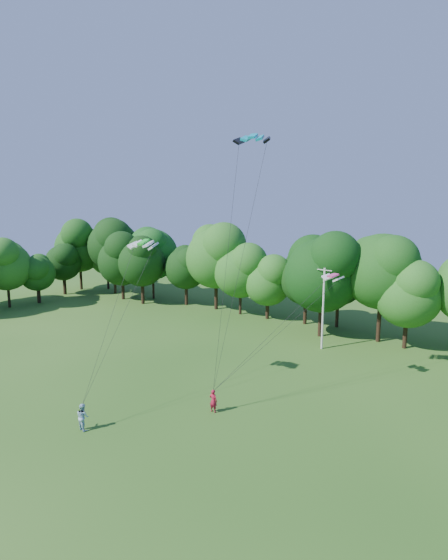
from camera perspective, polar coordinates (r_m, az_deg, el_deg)
The scene contains 9 objects.
ground at distance 29.46m, azimuth -20.33°, elevation -22.09°, with size 160.00×160.00×0.00m, color #214F15.
utility_pole at distance 47.33m, azimuth 12.82°, elevation -3.58°, with size 1.74×0.36×8.76m.
kite_flyer_left at distance 33.65m, azimuth -1.41°, elevation -15.50°, with size 0.64×0.42×1.76m, color #AA162F.
kite_flyer_right at distance 32.79m, azimuth -17.97°, elevation -16.61°, with size 0.91×0.71×1.88m, color #9EC0DB.
kite_teal at distance 33.12m, azimuth 3.79°, elevation 18.25°, with size 2.80×1.88×0.52m.
kite_green at distance 35.16m, azimuth -10.49°, elevation 4.90°, with size 2.51×1.39×0.45m.
kite_pink at distance 36.30m, azimuth 14.05°, elevation 0.58°, with size 1.93×1.41×0.28m.
tree_back_west at distance 71.54m, azimuth -9.35°, elevation 4.07°, with size 9.06×9.06×13.18m.
tree_back_center at distance 51.12m, azimuth 12.71°, elevation 2.03°, with size 9.41×9.41×13.68m.
Camera 1 is at (21.15, -13.65, 15.30)m, focal length 28.00 mm.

